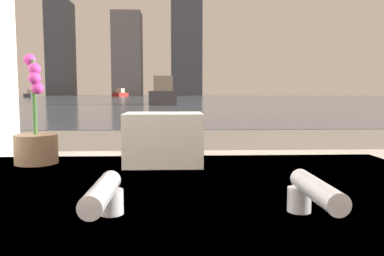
% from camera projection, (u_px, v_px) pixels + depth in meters
% --- Properties ---
extents(faucet_near, '(0.04, 0.19, 0.08)m').
position_uv_depth(faucet_near, '(105.00, 195.00, 0.62)').
color(faucet_near, silver).
rests_on(faucet_near, bathtub).
extents(faucet_far, '(0.04, 0.19, 0.08)m').
position_uv_depth(faucet_far, '(311.00, 193.00, 0.63)').
color(faucet_far, silver).
rests_on(faucet_far, bathtub).
extents(potted_orchid, '(0.13, 0.13, 0.34)m').
position_uv_depth(potted_orchid, '(36.00, 140.00, 1.17)').
color(potted_orchid, '#8C6B4C').
rests_on(potted_orchid, bathtub).
extents(towel_stack, '(0.24, 0.17, 0.16)m').
position_uv_depth(towel_stack, '(164.00, 139.00, 1.15)').
color(towel_stack, silver).
rests_on(towel_stack, bathtub).
extents(harbor_water, '(180.00, 110.00, 0.01)m').
position_uv_depth(harbor_water, '(176.00, 97.00, 62.13)').
color(harbor_water, slate).
rests_on(harbor_water, ground_plane).
extents(harbor_boat_0, '(2.90, 4.88, 1.73)m').
position_uv_depth(harbor_boat_0, '(120.00, 94.00, 78.47)').
color(harbor_boat_0, maroon).
rests_on(harbor_boat_0, harbor_water).
extents(harbor_boat_1, '(1.33, 3.66, 1.36)m').
position_uv_depth(harbor_boat_1, '(31.00, 94.00, 64.79)').
color(harbor_boat_1, '#4C4C51').
rests_on(harbor_boat_1, harbor_water).
extents(harbor_boat_2, '(1.73, 4.87, 1.82)m').
position_uv_depth(harbor_boat_2, '(164.00, 94.00, 24.49)').
color(harbor_boat_2, '#4C4C51').
rests_on(harbor_boat_2, harbor_water).
extents(skyline_tower_0, '(7.36, 7.92, 28.43)m').
position_uv_depth(skyline_tower_0, '(61.00, 49.00, 115.02)').
color(skyline_tower_0, '#4C515B').
rests_on(skyline_tower_0, ground_plane).
extents(skyline_tower_1, '(8.82, 8.57, 25.39)m').
position_uv_depth(skyline_tower_1, '(127.00, 54.00, 116.02)').
color(skyline_tower_1, slate).
rests_on(skyline_tower_1, ground_plane).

